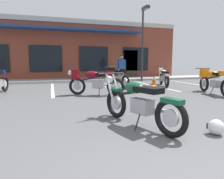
% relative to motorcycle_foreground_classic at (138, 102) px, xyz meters
% --- Properties ---
extents(ground_plane, '(80.00, 80.00, 0.00)m').
position_rel_motorcycle_foreground_classic_xyz_m(ground_plane, '(-0.27, 1.52, -0.46)').
color(ground_plane, '#515154').
extents(sidewalk_kerb, '(22.00, 1.80, 0.14)m').
position_rel_motorcycle_foreground_classic_xyz_m(sidewalk_kerb, '(-0.27, 9.50, -0.39)').
color(sidewalk_kerb, '#A8A59E').
rests_on(sidewalk_kerb, ground_plane).
extents(brick_storefront_building, '(15.87, 6.98, 4.11)m').
position_rel_motorcycle_foreground_classic_xyz_m(brick_storefront_building, '(-0.27, 13.40, 1.59)').
color(brick_storefront_building, brown).
rests_on(brick_storefront_building, ground_plane).
extents(painted_stall_lines, '(12.77, 4.80, 0.01)m').
position_rel_motorcycle_foreground_classic_xyz_m(painted_stall_lines, '(-0.27, 5.90, -0.46)').
color(painted_stall_lines, silver).
rests_on(painted_stall_lines, ground_plane).
extents(motorcycle_foreground_classic, '(1.01, 2.03, 0.98)m').
position_rel_motorcycle_foreground_classic_xyz_m(motorcycle_foreground_classic, '(0.00, 0.00, 0.00)').
color(motorcycle_foreground_classic, black).
rests_on(motorcycle_foreground_classic, ground_plane).
extents(motorcycle_black_cruiser, '(0.80, 2.08, 0.98)m').
position_rel_motorcycle_foreground_classic_xyz_m(motorcycle_black_cruiser, '(4.42, 2.77, 0.07)').
color(motorcycle_black_cruiser, black).
rests_on(motorcycle_black_cruiser, ground_plane).
extents(motorcycle_silver_naked, '(1.04, 2.02, 0.98)m').
position_rel_motorcycle_foreground_classic_xyz_m(motorcycle_silver_naked, '(3.96, 5.52, 0.00)').
color(motorcycle_silver_naked, black).
rests_on(motorcycle_silver_naked, ground_plane).
extents(motorcycle_green_cafe_racer, '(0.75, 2.10, 0.98)m').
position_rel_motorcycle_foreground_classic_xyz_m(motorcycle_green_cafe_racer, '(1.53, 5.83, 0.07)').
color(motorcycle_green_cafe_racer, black).
rests_on(motorcycle_green_cafe_racer, ground_plane).
extents(motorcycle_orange_scrambler, '(1.96, 1.17, 0.98)m').
position_rel_motorcycle_foreground_classic_xyz_m(motorcycle_orange_scrambler, '(-0.10, 3.77, 0.07)').
color(motorcycle_orange_scrambler, black).
rests_on(motorcycle_orange_scrambler, ground_plane).
extents(person_in_black_shirt, '(0.60, 0.28, 1.68)m').
position_rel_motorcycle_foreground_classic_xyz_m(person_in_black_shirt, '(2.55, 8.11, 0.49)').
color(person_in_black_shirt, black).
rests_on(person_in_black_shirt, ground_plane).
extents(helmet_on_pavement, '(0.26, 0.26, 0.26)m').
position_rel_motorcycle_foreground_classic_xyz_m(helmet_on_pavement, '(1.04, -0.82, -0.33)').
color(helmet_on_pavement, silver).
rests_on(helmet_on_pavement, ground_plane).
extents(traffic_cone, '(0.34, 0.34, 0.53)m').
position_rel_motorcycle_foreground_classic_xyz_m(traffic_cone, '(3.69, 6.08, -0.20)').
color(traffic_cone, orange).
rests_on(traffic_cone, ground_plane).
extents(parking_lot_lamp_post, '(0.24, 0.76, 4.59)m').
position_rel_motorcycle_foreground_classic_xyz_m(parking_lot_lamp_post, '(4.10, 8.29, 2.54)').
color(parking_lot_lamp_post, '#2D2D33').
rests_on(parking_lot_lamp_post, ground_plane).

